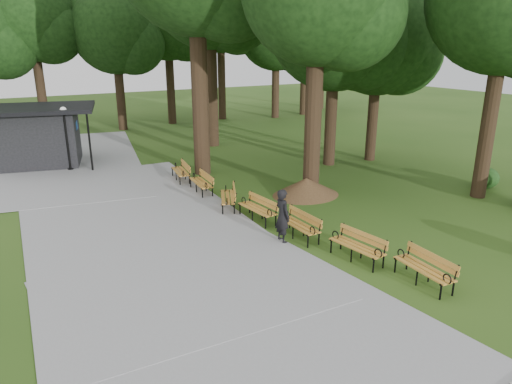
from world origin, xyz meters
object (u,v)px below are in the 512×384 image
kiosk (40,136)px  lamp_post (65,125)px  person (282,216)px  bench_1 (357,247)px  bench_4 (228,197)px  lawn_tree_1 (336,23)px  dirt_mound (306,187)px  bench_2 (298,225)px  bench_6 (181,172)px  bench_0 (424,269)px  bench_5 (201,183)px  bench_3 (257,209)px  lawn_tree_5 (379,38)px

kiosk → lamp_post: lamp_post is taller
person → bench_1: size_ratio=0.94×
bench_4 → lawn_tree_1: size_ratio=0.18×
dirt_mound → bench_4: bearing=176.7°
kiosk → bench_2: 16.13m
bench_1 → bench_2: size_ratio=1.00×
person → lawn_tree_1: lawn_tree_1 is taller
kiosk → bench_6: bearing=-37.6°
bench_2 → kiosk: bearing=-158.3°
bench_0 → bench_2: 4.39m
bench_2 → bench_4: 3.87m
lamp_post → bench_2: bearing=-68.0°
bench_1 → bench_5: size_ratio=1.00×
bench_3 → bench_6: (-0.57, 6.27, 0.00)m
bench_1 → bench_2: 2.33m
bench_5 → bench_6: same height
bench_6 → lawn_tree_1: (8.01, -1.01, 6.70)m
kiosk → bench_5: (5.40, -8.69, -1.11)m
dirt_mound → bench_6: bench_6 is taller
bench_1 → kiosk: bearing=-165.9°
bench_2 → bench_1: bearing=11.9°
kiosk → bench_6: (5.30, -6.51, -1.11)m
bench_0 → lawn_tree_1: size_ratio=0.18×
bench_0 → bench_5: same height
kiosk → lamp_post: 2.35m
bench_2 → bench_3: 2.08m
bench_2 → lawn_tree_1: bearing=134.8°
bench_1 → bench_5: bearing=-178.1°
dirt_mound → lawn_tree_5: (6.79, 3.41, 6.06)m
person → bench_5: 6.17m
bench_1 → bench_5: (-1.40, 8.40, 0.00)m
bench_6 → lawn_tree_5: lawn_tree_5 is taller
kiosk → bench_4: (5.53, -11.02, -1.11)m
bench_6 → lawn_tree_1: size_ratio=0.18×
lamp_post → lawn_tree_5: lawn_tree_5 is taller
lawn_tree_1 → bench_4: bearing=-155.7°
lawn_tree_1 → lawn_tree_5: lawn_tree_1 is taller
bench_6 → bench_4: bearing=11.2°
lawn_tree_5 → bench_4: bearing=-162.9°
bench_4 → lawn_tree_5: bearing=131.7°
kiosk → bench_5: 10.29m
bench_0 → bench_1: (-0.60, 1.98, 0.00)m
bench_1 → bench_4: bearing=-175.8°
bench_5 → lawn_tree_1: bearing=103.2°
lawn_tree_1 → lawn_tree_5: 2.74m
person → bench_3: size_ratio=0.94×
dirt_mound → bench_1: bench_1 is taller
bench_4 → bench_5: same height
lawn_tree_1 → kiosk: bearing=150.5°
kiosk → bench_0: bearing=-55.5°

